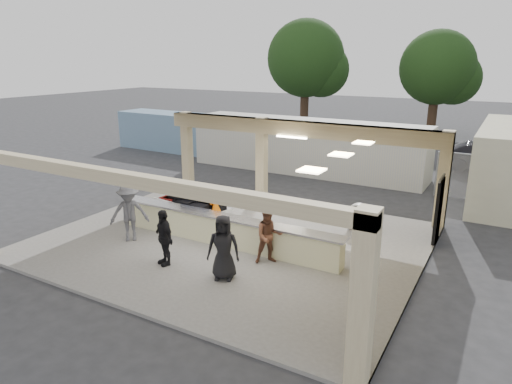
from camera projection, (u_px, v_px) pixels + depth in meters
The scene contains 15 objects.
ground at pixel (232, 242), 15.32m from camera, with size 120.00×120.00×0.00m, color #2C2C2E.
pavilion at pixel (248, 199), 15.39m from camera, with size 12.01×10.00×3.55m.
baggage_counter at pixel (224, 230), 14.74m from camera, with size 8.20×0.58×0.98m.
luggage_cart at pixel (193, 202), 16.52m from camera, with size 2.69×1.88×1.46m.
drum_fan at pixel (359, 216), 15.96m from camera, with size 0.87×0.48×0.96m.
baggage_handler at pixel (216, 208), 15.90m from camera, with size 0.60×0.33×1.63m, color orange.
passenger_a at pixel (269, 236), 13.32m from camera, with size 0.82×0.36×1.68m, color brown.
passenger_b at pixel (164, 237), 13.21m from camera, with size 0.99×0.36×1.68m, color black.
passenger_c at pixel (129, 213), 14.92m from camera, with size 1.24×0.44×1.92m, color #525257.
passenger_d at pixel (223, 247), 12.34m from camera, with size 0.89×0.36×1.82m, color black.
car_dark at pixel (490, 158), 24.34m from camera, with size 1.67×4.74×1.58m, color black.
container_white at pixel (306, 146), 24.40m from camera, with size 12.74×2.55×2.76m, color #B8B7B3.
container_blue at pixel (182, 133), 29.81m from camera, with size 9.34×2.24×2.43m, color #7599BC.
tree_left at pixel (310, 62), 37.51m from camera, with size 6.60×6.30×9.00m.
tree_mid at pixel (442, 71), 34.63m from camera, with size 6.00×5.60×8.00m.
Camera 1 is at (7.71, -11.97, 5.96)m, focal length 32.00 mm.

